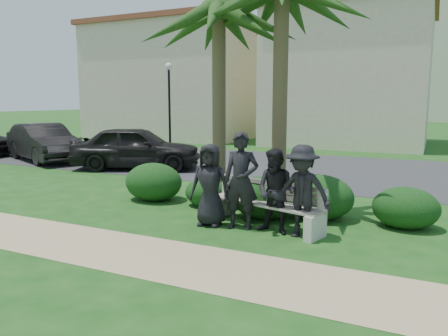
{
  "coord_description": "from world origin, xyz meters",
  "views": [
    {
      "loc": [
        3.32,
        -7.2,
        2.42
      ],
      "look_at": [
        -0.61,
        1.0,
        1.0
      ],
      "focal_mm": 35.0,
      "sensor_mm": 36.0,
      "label": 1
    }
  ],
  "objects_px": {
    "man_b": "(241,181)",
    "car_a": "(136,148)",
    "man_a": "(210,185)",
    "man_c": "(276,192)",
    "man_d": "(302,191)",
    "street_lamp": "(169,90)",
    "park_bench": "(264,207)",
    "car_b": "(44,142)",
    "palm_left": "(219,12)"
  },
  "relations": [
    {
      "from": "man_b",
      "to": "car_a",
      "type": "relative_size",
      "value": 0.41
    },
    {
      "from": "man_b",
      "to": "car_a",
      "type": "xyz_separation_m",
      "value": [
        -6.2,
        5.05,
        -0.16
      ]
    },
    {
      "from": "man_a",
      "to": "man_c",
      "type": "relative_size",
      "value": 1.02
    },
    {
      "from": "man_c",
      "to": "car_a",
      "type": "distance_m",
      "value": 8.56
    },
    {
      "from": "man_d",
      "to": "street_lamp",
      "type": "bearing_deg",
      "value": 136.44
    },
    {
      "from": "park_bench",
      "to": "man_b",
      "type": "height_order",
      "value": "man_b"
    },
    {
      "from": "man_a",
      "to": "car_b",
      "type": "height_order",
      "value": "man_a"
    },
    {
      "from": "man_a",
      "to": "car_a",
      "type": "relative_size",
      "value": 0.36
    },
    {
      "from": "park_bench",
      "to": "car_a",
      "type": "distance_m",
      "value": 8.1
    },
    {
      "from": "man_a",
      "to": "car_b",
      "type": "bearing_deg",
      "value": 147.12
    },
    {
      "from": "street_lamp",
      "to": "car_a",
      "type": "xyz_separation_m",
      "value": [
        2.92,
        -6.75,
        -2.18
      ]
    },
    {
      "from": "park_bench",
      "to": "man_c",
      "type": "bearing_deg",
      "value": -27.34
    },
    {
      "from": "street_lamp",
      "to": "palm_left",
      "type": "height_order",
      "value": "palm_left"
    },
    {
      "from": "man_b",
      "to": "palm_left",
      "type": "bearing_deg",
      "value": 115.93
    },
    {
      "from": "man_a",
      "to": "car_a",
      "type": "bearing_deg",
      "value": 131.67
    },
    {
      "from": "man_a",
      "to": "palm_left",
      "type": "xyz_separation_m",
      "value": [
        -0.81,
        2.04,
        3.62
      ]
    },
    {
      "from": "man_c",
      "to": "car_a",
      "type": "height_order",
      "value": "man_c"
    },
    {
      "from": "palm_left",
      "to": "car_a",
      "type": "height_order",
      "value": "palm_left"
    },
    {
      "from": "man_b",
      "to": "street_lamp",
      "type": "bearing_deg",
      "value": 117.67
    },
    {
      "from": "car_a",
      "to": "car_b",
      "type": "distance_m",
      "value": 4.63
    },
    {
      "from": "street_lamp",
      "to": "car_a",
      "type": "bearing_deg",
      "value": -66.57
    },
    {
      "from": "man_a",
      "to": "man_b",
      "type": "bearing_deg",
      "value": 0.11
    },
    {
      "from": "park_bench",
      "to": "man_d",
      "type": "height_order",
      "value": "man_d"
    },
    {
      "from": "street_lamp",
      "to": "man_c",
      "type": "relative_size",
      "value": 2.75
    },
    {
      "from": "car_a",
      "to": "car_b",
      "type": "relative_size",
      "value": 0.99
    },
    {
      "from": "car_b",
      "to": "park_bench",
      "type": "bearing_deg",
      "value": -90.38
    },
    {
      "from": "man_c",
      "to": "man_a",
      "type": "bearing_deg",
      "value": -170.27
    },
    {
      "from": "street_lamp",
      "to": "palm_left",
      "type": "bearing_deg",
      "value": -51.94
    },
    {
      "from": "man_d",
      "to": "man_a",
      "type": "bearing_deg",
      "value": -173.46
    },
    {
      "from": "car_b",
      "to": "street_lamp",
      "type": "bearing_deg",
      "value": 8.66
    },
    {
      "from": "man_a",
      "to": "car_b",
      "type": "distance_m",
      "value": 11.46
    },
    {
      "from": "street_lamp",
      "to": "park_bench",
      "type": "xyz_separation_m",
      "value": [
        9.48,
        -11.5,
        -2.56
      ]
    },
    {
      "from": "man_a",
      "to": "man_c",
      "type": "height_order",
      "value": "man_a"
    },
    {
      "from": "park_bench",
      "to": "palm_left",
      "type": "xyz_separation_m",
      "value": [
        -1.79,
        1.68,
        4.04
      ]
    },
    {
      "from": "park_bench",
      "to": "man_a",
      "type": "height_order",
      "value": "man_a"
    },
    {
      "from": "man_c",
      "to": "man_d",
      "type": "height_order",
      "value": "man_d"
    },
    {
      "from": "man_a",
      "to": "car_a",
      "type": "distance_m",
      "value": 7.56
    },
    {
      "from": "man_b",
      "to": "car_b",
      "type": "distance_m",
      "value": 11.99
    },
    {
      "from": "street_lamp",
      "to": "man_b",
      "type": "bearing_deg",
      "value": -52.28
    },
    {
      "from": "man_a",
      "to": "man_b",
      "type": "distance_m",
      "value": 0.64
    },
    {
      "from": "street_lamp",
      "to": "car_b",
      "type": "xyz_separation_m",
      "value": [
        -1.71,
        -6.64,
        -2.2
      ]
    },
    {
      "from": "street_lamp",
      "to": "palm_left",
      "type": "distance_m",
      "value": 12.55
    },
    {
      "from": "man_a",
      "to": "car_a",
      "type": "xyz_separation_m",
      "value": [
        -5.57,
        5.11,
        -0.04
      ]
    },
    {
      "from": "man_b",
      "to": "palm_left",
      "type": "distance_m",
      "value": 4.27
    },
    {
      "from": "man_b",
      "to": "car_a",
      "type": "distance_m",
      "value": 7.99
    },
    {
      "from": "man_b",
      "to": "car_a",
      "type": "height_order",
      "value": "man_b"
    },
    {
      "from": "man_a",
      "to": "car_b",
      "type": "relative_size",
      "value": 0.35
    },
    {
      "from": "man_c",
      "to": "palm_left",
      "type": "height_order",
      "value": "palm_left"
    },
    {
      "from": "palm_left",
      "to": "man_c",
      "type": "bearing_deg",
      "value": -43.11
    },
    {
      "from": "park_bench",
      "to": "man_c",
      "type": "height_order",
      "value": "man_c"
    }
  ]
}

